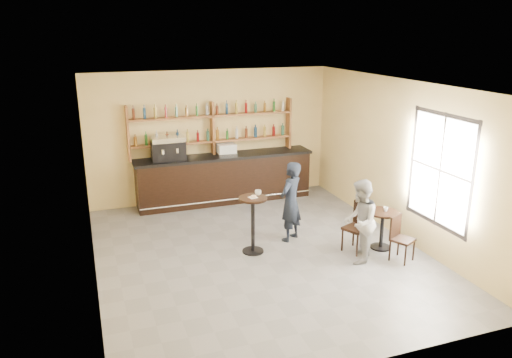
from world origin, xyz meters
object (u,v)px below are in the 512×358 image
object	(u,v)px
pastry_case	(226,149)
chair_west	(356,228)
pedestal_table	(253,225)
cafe_table	(382,230)
espresso_machine	(168,148)
patron_second	(360,221)
chair_south	(403,239)
man_main	(291,202)
bar_counter	(225,178)

from	to	relation	value
pastry_case	chair_west	world-z (taller)	pastry_case
pedestal_table	cafe_table	xyz separation A→B (m)	(2.42, -0.68, -0.17)
pastry_case	pedestal_table	xyz separation A→B (m)	(-0.37, -3.01, -0.76)
pastry_case	espresso_machine	bearing A→B (deg)	-174.83
chair_west	patron_second	xyz separation A→B (m)	(-0.17, -0.38, 0.30)
chair_west	chair_south	size ratio (longest dim) A/B	1.12
man_main	pastry_case	bearing A→B (deg)	-114.24
cafe_table	man_main	bearing A→B (deg)	147.18
cafe_table	bar_counter	bearing A→B (deg)	119.73
bar_counter	chair_south	distance (m)	4.80
patron_second	man_main	bearing A→B (deg)	-111.28
cafe_table	chair_south	distance (m)	0.60
pedestal_table	chair_west	distance (m)	1.98
bar_counter	patron_second	xyz separation A→B (m)	(1.39, -4.02, 0.19)
chair_south	chair_west	bearing A→B (deg)	106.30
espresso_machine	chair_west	size ratio (longest dim) A/B	0.81
chair_west	chair_south	world-z (taller)	chair_west
bar_counter	pastry_case	bearing A→B (deg)	0.00
patron_second	cafe_table	bearing A→B (deg)	152.32
bar_counter	chair_south	bearing A→B (deg)	-63.30
bar_counter	cafe_table	xyz separation A→B (m)	(2.11, -3.69, -0.21)
bar_counter	chair_south	size ratio (longest dim) A/B	5.14
man_main	cafe_table	size ratio (longest dim) A/B	2.14
pastry_case	patron_second	bearing A→B (deg)	-66.54
pastry_case	patron_second	xyz separation A→B (m)	(1.33, -4.02, -0.54)
cafe_table	patron_second	size ratio (longest dim) A/B	0.49
cafe_table	chair_west	xyz separation A→B (m)	(-0.55, 0.05, 0.10)
bar_counter	chair_west	xyz separation A→B (m)	(1.56, -3.64, -0.11)
bar_counter	man_main	xyz separation A→B (m)	(0.59, -2.71, 0.23)
espresso_machine	cafe_table	world-z (taller)	espresso_machine
pastry_case	man_main	size ratio (longest dim) A/B	0.27
pedestal_table	chair_west	size ratio (longest dim) A/B	1.16
chair_west	patron_second	world-z (taller)	patron_second
patron_second	espresso_machine	bearing A→B (deg)	-108.34
cafe_table	patron_second	distance (m)	0.89
espresso_machine	cafe_table	xyz separation A→B (m)	(3.46, -3.69, -1.08)
espresso_machine	patron_second	xyz separation A→B (m)	(2.74, -4.02, -0.68)
cafe_table	chair_west	world-z (taller)	chair_west
chair_west	pastry_case	bearing A→B (deg)	179.70
chair_west	man_main	bearing A→B (deg)	-156.53
pedestal_table	patron_second	distance (m)	1.99
bar_counter	pastry_case	distance (m)	0.73
espresso_machine	pedestal_table	distance (m)	3.31
pedestal_table	man_main	size ratio (longest dim) A/B	0.68
espresso_machine	man_main	bearing A→B (deg)	-51.18
pedestal_table	chair_south	world-z (taller)	pedestal_table
pedestal_table	chair_west	world-z (taller)	pedestal_table
pastry_case	chair_south	xyz separation A→B (m)	(2.10, -4.29, -0.89)
man_main	chair_west	distance (m)	1.38
espresso_machine	pastry_case	xyz separation A→B (m)	(1.41, 0.00, -0.14)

